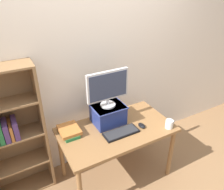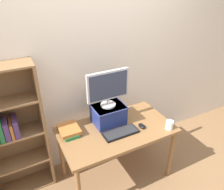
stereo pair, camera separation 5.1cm
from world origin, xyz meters
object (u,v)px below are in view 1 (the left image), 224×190
object	(u,v)px
coffee_mug	(169,124)
riser_box	(108,113)
bookshelf_unit	(11,134)
book_stack	(69,131)
keyboard	(121,132)
desk	(117,134)
computer_mouse	(142,126)
computer_monitor	(108,87)

from	to	relation	value
coffee_mug	riser_box	bearing A→B (deg)	142.57
bookshelf_unit	book_stack	size ratio (longest dim) A/B	5.72
keyboard	coffee_mug	distance (m)	0.55
desk	bookshelf_unit	distance (m)	1.11
desk	coffee_mug	xyz separation A→B (m)	(0.53, -0.26, 0.13)
computer_mouse	book_stack	distance (m)	0.80
desk	coffee_mug	world-z (taller)	coffee_mug
desk	computer_mouse	world-z (taller)	computer_mouse
riser_box	computer_mouse	distance (m)	0.40
riser_box	coffee_mug	world-z (taller)	riser_box
desk	riser_box	world-z (taller)	riser_box
bookshelf_unit	coffee_mug	bearing A→B (deg)	-22.02
computer_mouse	desk	bearing A→B (deg)	158.20
bookshelf_unit	computer_monitor	size ratio (longest dim) A/B	3.17
riser_box	book_stack	distance (m)	0.47
riser_box	computer_mouse	size ratio (longest dim) A/B	3.47
bookshelf_unit	keyboard	size ratio (longest dim) A/B	3.93
keyboard	computer_mouse	bearing A→B (deg)	-2.32
computer_monitor	bookshelf_unit	bearing A→B (deg)	168.11
book_stack	keyboard	bearing A→B (deg)	-28.05
computer_monitor	computer_mouse	xyz separation A→B (m)	(0.29, -0.26, -0.43)
desk	coffee_mug	distance (m)	0.60
bookshelf_unit	computer_mouse	size ratio (longest dim) A/B	14.61
bookshelf_unit	computer_monitor	distance (m)	1.11
desk	keyboard	bearing A→B (deg)	-87.16
computer_mouse	riser_box	bearing A→B (deg)	137.62
computer_mouse	book_stack	size ratio (longest dim) A/B	0.39
desk	coffee_mug	bearing A→B (deg)	-26.57
computer_monitor	computer_mouse	world-z (taller)	computer_monitor
computer_mouse	coffee_mug	xyz separation A→B (m)	(0.26, -0.16, 0.03)
riser_box	book_stack	bearing A→B (deg)	178.77
riser_box	keyboard	size ratio (longest dim) A/B	0.93
riser_box	computer_monitor	size ratio (longest dim) A/B	0.75
desk	bookshelf_unit	size ratio (longest dim) A/B	0.83
bookshelf_unit	coffee_mug	xyz separation A→B (m)	(1.57, -0.63, -0.02)
desk	computer_mouse	size ratio (longest dim) A/B	12.11
keyboard	bookshelf_unit	bearing A→B (deg)	155.96
desk	keyboard	world-z (taller)	keyboard
book_stack	coffee_mug	xyz separation A→B (m)	(1.02, -0.43, 0.01)
riser_box	bookshelf_unit	bearing A→B (deg)	168.19
computer_mouse	keyboard	bearing A→B (deg)	177.68
computer_monitor	coffee_mug	size ratio (longest dim) A/B	4.10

